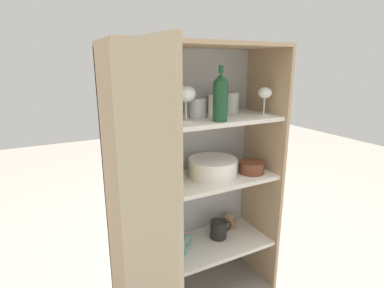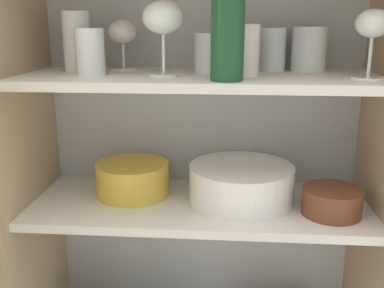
{
  "view_description": "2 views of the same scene",
  "coord_description": "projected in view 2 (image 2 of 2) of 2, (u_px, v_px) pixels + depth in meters",
  "views": [
    {
      "loc": [
        -0.67,
        -1.07,
        1.23
      ],
      "look_at": [
        -0.03,
        0.15,
        0.86
      ],
      "focal_mm": 28.0,
      "sensor_mm": 36.0,
      "label": 1
    },
    {
      "loc": [
        0.06,
        -0.86,
        1.1
      ],
      "look_at": [
        -0.02,
        0.18,
        0.81
      ],
      "focal_mm": 42.0,
      "sensor_mm": 36.0,
      "label": 2
    }
  ],
  "objects": [
    {
      "name": "tumbler_glass_2",
      "position": [
        77.0,
        42.0,
        1.05
      ],
      "size": [
        0.06,
        0.06,
        0.14
      ],
      "color": "white",
      "rests_on": "shelf_board_upper"
    },
    {
      "name": "cupboard_side_right",
      "position": [
        373.0,
        215.0,
        1.06
      ],
      "size": [
        0.02,
        0.35,
        1.31
      ],
      "primitive_type": "cube",
      "color": "tan",
      "rests_on": "ground_plane"
    },
    {
      "name": "tumbler_glass_3",
      "position": [
        272.0,
        49.0,
        1.08
      ],
      "size": [
        0.07,
        0.07,
        0.1
      ],
      "color": "white",
      "rests_on": "shelf_board_upper"
    },
    {
      "name": "shelf_board_upper",
      "position": [
        200.0,
        79.0,
        1.01
      ],
      "size": [
        0.81,
        0.31,
        0.02
      ],
      "primitive_type": "cube",
      "color": "silver"
    },
    {
      "name": "shelf_board_middle",
      "position": [
        199.0,
        206.0,
        1.09
      ],
      "size": [
        0.81,
        0.31,
        0.02
      ],
      "primitive_type": "cube",
      "color": "silver"
    },
    {
      "name": "tumbler_glass_5",
      "position": [
        242.0,
        50.0,
        0.97
      ],
      "size": [
        0.08,
        0.08,
        0.11
      ],
      "color": "silver",
      "rests_on": "shelf_board_upper"
    },
    {
      "name": "wine_glass_0",
      "position": [
        163.0,
        20.0,
        0.95
      ],
      "size": [
        0.09,
        0.09,
        0.16
      ],
      "color": "white",
      "rests_on": "shelf_board_upper"
    },
    {
      "name": "tumbler_glass_4",
      "position": [
        90.0,
        52.0,
        0.98
      ],
      "size": [
        0.06,
        0.06,
        0.1
      ],
      "color": "white",
      "rests_on": "shelf_board_upper"
    },
    {
      "name": "plate_stack_white",
      "position": [
        241.0,
        184.0,
        1.08
      ],
      "size": [
        0.25,
        0.25,
        0.09
      ],
      "color": "white",
      "rests_on": "shelf_board_middle"
    },
    {
      "name": "wine_glass_1",
      "position": [
        373.0,
        29.0,
        0.89
      ],
      "size": [
        0.07,
        0.07,
        0.14
      ],
      "color": "white",
      "rests_on": "shelf_board_upper"
    },
    {
      "name": "tumbler_glass_1",
      "position": [
        309.0,
        49.0,
        1.06
      ],
      "size": [
        0.08,
        0.08,
        0.1
      ],
      "color": "white",
      "rests_on": "shelf_board_upper"
    },
    {
      "name": "wine_glass_2",
      "position": [
        123.0,
        35.0,
        1.08
      ],
      "size": [
        0.07,
        0.07,
        0.12
      ],
      "color": "silver",
      "rests_on": "shelf_board_upper"
    },
    {
      "name": "cupboard_side_left",
      "position": [
        36.0,
        204.0,
        1.13
      ],
      "size": [
        0.02,
        0.35,
        1.31
      ],
      "primitive_type": "cube",
      "color": "tan",
      "rests_on": "ground_plane"
    },
    {
      "name": "wine_bottle",
      "position": [
        228.0,
        26.0,
        0.88
      ],
      "size": [
        0.07,
        0.07,
        0.25
      ],
      "color": "#194728",
      "rests_on": "shelf_board_upper"
    },
    {
      "name": "serving_bowl_small",
      "position": [
        332.0,
        200.0,
        1.01
      ],
      "size": [
        0.13,
        0.13,
        0.06
      ],
      "color": "brown",
      "rests_on": "shelf_board_middle"
    },
    {
      "name": "cupboard_back_panel",
      "position": [
        203.0,
        185.0,
        1.25
      ],
      "size": [
        0.84,
        0.02,
        1.31
      ],
      "primitive_type": "cube",
      "color": "#B2B7BC",
      "rests_on": "ground_plane"
    },
    {
      "name": "mixing_bowl_large",
      "position": [
        133.0,
        177.0,
        1.13
      ],
      "size": [
        0.18,
        0.18,
        0.08
      ],
      "color": "gold",
      "rests_on": "shelf_board_middle"
    },
    {
      "name": "tumbler_glass_0",
      "position": [
        212.0,
        53.0,
        1.03
      ],
      "size": [
        0.08,
        0.08,
        0.09
      ],
      "color": "white",
      "rests_on": "shelf_board_upper"
    }
  ]
}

